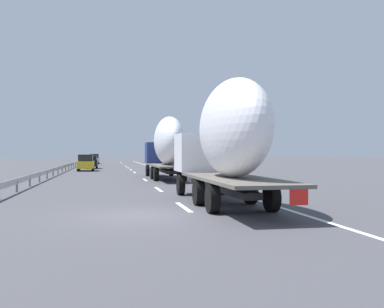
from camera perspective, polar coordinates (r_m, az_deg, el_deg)
The scene contains 24 objects.
ground_plane at distance 55.05m, azimuth -9.76°, elevation -2.09°, with size 260.00×260.00×0.00m, color #424247.
lane_stripe_0 at distance 17.39m, azimuth -1.10°, elevation -6.89°, with size 3.20×0.20×0.01m, color white.
lane_stripe_1 at distance 25.79m, azimuth -4.36°, elevation -4.60°, with size 3.20×0.20×0.01m, color white.
lane_stripe_2 at distance 35.03m, azimuth -6.11°, elevation -3.35°, with size 3.20×0.20×0.01m, color white.
lane_stripe_3 at distance 48.70m, azimuth -7.48°, elevation -2.37°, with size 3.20×0.20×0.01m, color white.
lane_stripe_4 at distance 56.12m, azimuth -7.94°, elevation -2.04°, with size 3.20×0.20×0.01m, color white.
lane_stripe_5 at distance 63.63m, azimuth -8.30°, elevation -1.79°, with size 3.20×0.20×0.01m, color white.
lane_stripe_6 at distance 71.51m, azimuth -8.59°, elevation -1.58°, with size 3.20×0.20×0.01m, color white.
lane_stripe_7 at distance 86.00m, azimuth -8.99°, elevation -1.29°, with size 3.20×0.20×0.01m, color white.
lane_stripe_8 at distance 100.02m, azimuth -9.27°, elevation -1.09°, with size 3.20×0.20×0.01m, color white.
lane_stripe_9 at distance 96.80m, azimuth -9.21°, elevation -1.13°, with size 3.20×0.20×0.01m, color white.
edge_line_right at distance 60.41m, azimuth -4.63°, elevation -1.89°, with size 110.00×0.20×0.01m, color white.
truck_lead at distance 35.55m, azimuth -3.28°, elevation 1.15°, with size 13.19×2.55×4.98m.
truck_trailing at distance 17.94m, azimuth 4.42°, elevation 2.08°, with size 12.42×2.55×4.97m.
car_black_suv at distance 61.92m, azimuth -12.98°, elevation -1.01°, with size 4.14×1.76×1.77m.
car_yellow_coupe at distance 53.64m, azimuth -13.63°, elevation -1.11°, with size 4.50×1.87×1.96m.
car_silver_hatch at distance 87.49m, azimuth -12.55°, elevation -0.63°, with size 4.36×1.80×1.95m.
road_sign at distance 54.05m, azimuth -2.61°, elevation 0.19°, with size 0.10×0.90×3.16m.
tree_0 at distance 103.13m, azimuth -3.85°, elevation 1.30°, with size 3.04×3.04×6.71m.
tree_1 at distance 100.05m, azimuth -2.68°, elevation 1.36°, with size 2.95×2.95×7.02m.
tree_2 at distance 50.91m, azimuth 4.50°, elevation 1.62°, with size 3.97×3.97×5.27m.
tree_3 at distance 63.40m, azimuth 1.21°, elevation 1.52°, with size 2.93×2.93×5.71m.
tree_4 at distance 73.57m, azimuth 0.45°, elevation 1.21°, with size 2.51×2.51×5.66m.
guardrail_median at distance 58.22m, azimuth -15.74°, elevation -1.40°, with size 94.00×0.10×0.76m.
Camera 1 is at (-15.00, 1.15, 2.13)m, focal length 41.06 mm.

